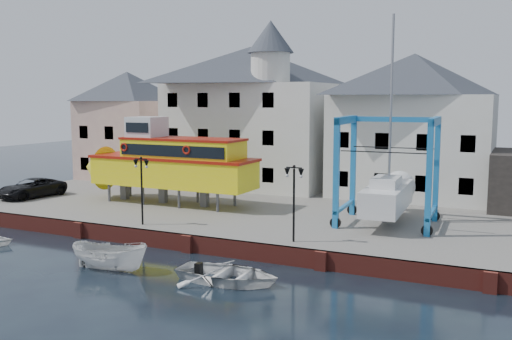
% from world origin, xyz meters
% --- Properties ---
extents(ground, '(140.00, 140.00, 0.00)m').
position_xyz_m(ground, '(0.00, 0.00, 0.00)').
color(ground, black).
rests_on(ground, ground).
extents(hardstanding, '(44.00, 22.00, 1.00)m').
position_xyz_m(hardstanding, '(0.00, 11.00, 0.50)').
color(hardstanding, '#625E56').
rests_on(hardstanding, ground).
extents(quay_wall, '(44.00, 0.47, 1.00)m').
position_xyz_m(quay_wall, '(-0.00, 0.10, 0.50)').
color(quay_wall, maroon).
rests_on(quay_wall, ground).
extents(building_pink, '(8.00, 7.00, 10.30)m').
position_xyz_m(building_pink, '(-18.00, 18.00, 6.15)').
color(building_pink, beige).
rests_on(building_pink, hardstanding).
extents(building_white_main, '(14.00, 8.30, 14.00)m').
position_xyz_m(building_white_main, '(-4.87, 18.39, 7.34)').
color(building_white_main, silver).
rests_on(building_white_main, hardstanding).
extents(building_white_right, '(12.00, 8.00, 11.20)m').
position_xyz_m(building_white_right, '(9.00, 19.00, 6.60)').
color(building_white_right, silver).
rests_on(building_white_right, hardstanding).
extents(lamp_post_left, '(1.12, 0.32, 4.20)m').
position_xyz_m(lamp_post_left, '(-4.00, 1.20, 4.17)').
color(lamp_post_left, black).
rests_on(lamp_post_left, hardstanding).
extents(lamp_post_right, '(1.12, 0.32, 4.20)m').
position_xyz_m(lamp_post_right, '(6.00, 1.20, 4.17)').
color(lamp_post_right, black).
rests_on(lamp_post_right, hardstanding).
extents(tour_boat, '(14.67, 3.65, 6.38)m').
position_xyz_m(tour_boat, '(-7.05, 7.91, 4.01)').
color(tour_boat, '#59595E').
rests_on(tour_boat, hardstanding).
extents(travel_lift, '(6.15, 8.52, 12.74)m').
position_xyz_m(travel_lift, '(9.57, 8.40, 3.13)').
color(travel_lift, '#0F66B6').
rests_on(travel_lift, hardstanding).
extents(van, '(3.22, 5.63, 1.48)m').
position_xyz_m(van, '(-17.83, 5.51, 1.74)').
color(van, black).
rests_on(van, hardstanding).
extents(motorboat_a, '(4.45, 2.11, 1.66)m').
position_xyz_m(motorboat_a, '(-1.76, -4.58, 0.00)').
color(motorboat_a, silver).
rests_on(motorboat_a, ground).
extents(motorboat_b, '(5.24, 3.82, 1.06)m').
position_xyz_m(motorboat_b, '(4.60, -3.76, 0.00)').
color(motorboat_b, silver).
rests_on(motorboat_b, ground).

